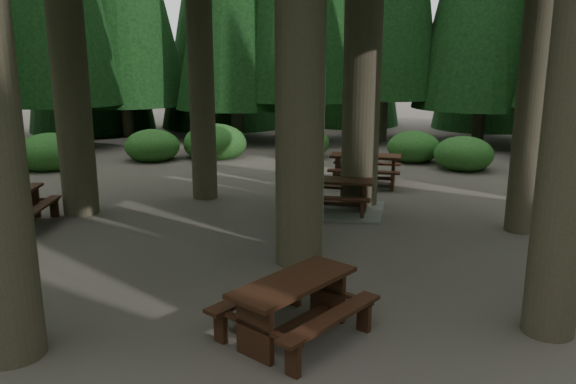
{
  "coord_description": "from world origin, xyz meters",
  "views": [
    {
      "loc": [
        0.47,
        -9.27,
        3.54
      ],
      "look_at": [
        0.61,
        0.94,
        1.1
      ],
      "focal_mm": 35.0,
      "sensor_mm": 36.0,
      "label": 1
    }
  ],
  "objects_px": {
    "picnic_table_b": "(13,203)",
    "picnic_table_e": "(294,299)",
    "picnic_table_d": "(365,165)",
    "picnic_table_c": "(334,200)"
  },
  "relations": [
    {
      "from": "picnic_table_d",
      "to": "picnic_table_e",
      "type": "relative_size",
      "value": 0.98
    },
    {
      "from": "picnic_table_b",
      "to": "picnic_table_d",
      "type": "distance_m",
      "value": 9.12
    },
    {
      "from": "picnic_table_c",
      "to": "picnic_table_e",
      "type": "distance_m",
      "value": 6.29
    },
    {
      "from": "picnic_table_c",
      "to": "picnic_table_d",
      "type": "height_order",
      "value": "picnic_table_d"
    },
    {
      "from": "picnic_table_c",
      "to": "picnic_table_d",
      "type": "distance_m",
      "value": 3.12
    },
    {
      "from": "picnic_table_e",
      "to": "picnic_table_b",
      "type": "bearing_deg",
      "value": 91.3
    },
    {
      "from": "picnic_table_b",
      "to": "picnic_table_e",
      "type": "xyz_separation_m",
      "value": [
        5.91,
        -5.03,
        0.01
      ]
    },
    {
      "from": "picnic_table_c",
      "to": "picnic_table_e",
      "type": "xyz_separation_m",
      "value": [
        -1.11,
        -6.18,
        0.26
      ]
    },
    {
      "from": "picnic_table_b",
      "to": "picnic_table_e",
      "type": "distance_m",
      "value": 7.76
    },
    {
      "from": "picnic_table_b",
      "to": "picnic_table_c",
      "type": "height_order",
      "value": "picnic_table_c"
    }
  ]
}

